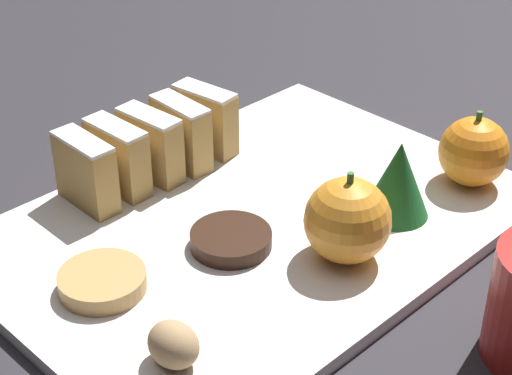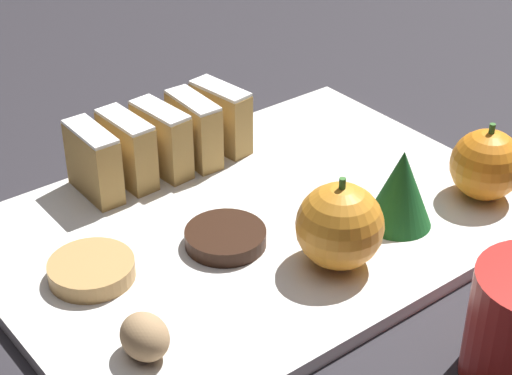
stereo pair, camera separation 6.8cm
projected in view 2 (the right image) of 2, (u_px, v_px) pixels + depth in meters
ground_plane at (256, 231)px, 0.70m from camera, size 6.00×6.00×0.00m
serving_platter at (256, 225)px, 0.70m from camera, size 0.30×0.43×0.01m
stollen_slice_front at (93, 162)px, 0.71m from camera, size 0.06×0.02×0.06m
stollen_slice_second at (127, 150)px, 0.73m from camera, size 0.06×0.02×0.06m
stollen_slice_third at (162, 140)px, 0.75m from camera, size 0.06×0.03×0.06m
stollen_slice_fourth at (194, 130)px, 0.76m from camera, size 0.06×0.02×0.06m
stollen_slice_fifth at (221, 117)px, 0.78m from camera, size 0.06×0.03×0.06m
orange_near at (486, 165)px, 0.71m from camera, size 0.06×0.06×0.07m
orange_far at (340, 226)px, 0.63m from camera, size 0.07×0.07×0.07m
walnut at (145, 337)px, 0.55m from camera, size 0.04×0.03×0.03m
chocolate_cookie at (225, 237)px, 0.66m from camera, size 0.06×0.06×0.01m
gingerbread_cookie at (92, 270)px, 0.63m from camera, size 0.06×0.06×0.01m
evergreen_sprig at (401, 188)px, 0.67m from camera, size 0.05×0.05×0.07m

